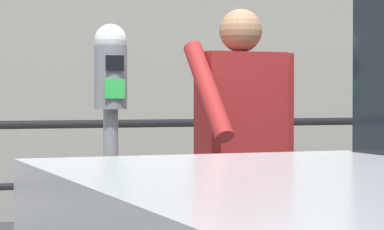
{
  "coord_description": "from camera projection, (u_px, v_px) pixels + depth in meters",
  "views": [
    {
      "loc": [
        -1.39,
        -3.47,
        1.33
      ],
      "look_at": [
        0.06,
        0.5,
        1.24
      ],
      "focal_mm": 82.38,
      "sensor_mm": 36.0,
      "label": 1
    }
  ],
  "objects": [
    {
      "name": "parking_meter",
      "position": [
        111.0,
        120.0,
        4.12
      ],
      "size": [
        0.16,
        0.16,
        1.51
      ],
      "rotation": [
        0.0,
        0.0,
        3.12
      ],
      "color": "slate",
      "rests_on": "sidewalk_curb"
    },
    {
      "name": "pedestrian_at_meter",
      "position": [
        241.0,
        150.0,
        4.38
      ],
      "size": [
        0.6,
        0.52,
        1.61
      ],
      "rotation": [
        0.0,
        0.0,
        -3.09
      ],
      "color": "brown",
      "rests_on": "sidewalk_curb"
    },
    {
      "name": "background_railing",
      "position": [
        76.0,
        159.0,
        6.4
      ],
      "size": [
        24.06,
        0.06,
        1.01
      ],
      "color": "black",
      "rests_on": "sidewalk_curb"
    },
    {
      "name": "backdrop_wall",
      "position": [
        8.0,
        48.0,
        9.57
      ],
      "size": [
        32.0,
        0.5,
        3.72
      ],
      "primitive_type": "cube",
      "color": "gray",
      "rests_on": "ground"
    }
  ]
}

